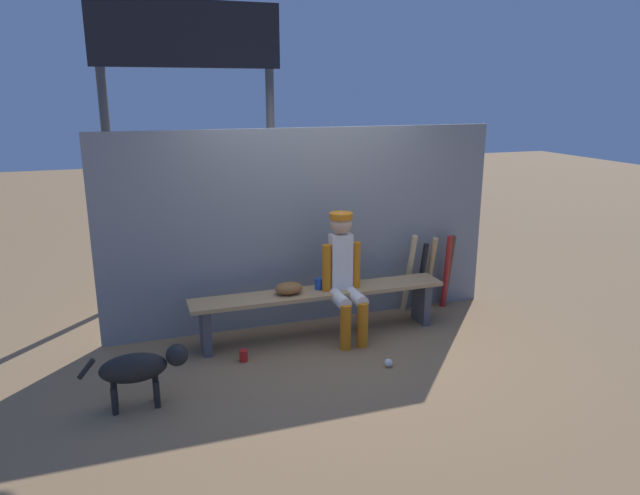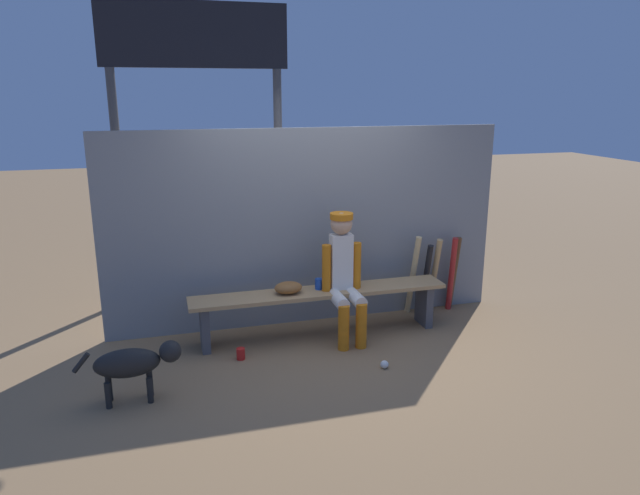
# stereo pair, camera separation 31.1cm
# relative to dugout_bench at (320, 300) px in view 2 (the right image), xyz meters

# --- Properties ---
(ground_plane) EXTENTS (30.00, 30.00, 0.00)m
(ground_plane) POSITION_rel_dugout_bench_xyz_m (0.00, 0.00, -0.39)
(ground_plane) COLOR olive
(chainlink_fence) EXTENTS (4.26, 0.03, 2.09)m
(chainlink_fence) POSITION_rel_dugout_bench_xyz_m (0.00, 0.45, 0.66)
(chainlink_fence) COLOR gray
(chainlink_fence) RESTS_ON ground_plane
(dugout_bench) EXTENTS (2.63, 0.36, 0.49)m
(dugout_bench) POSITION_rel_dugout_bench_xyz_m (0.00, 0.00, 0.00)
(dugout_bench) COLOR tan
(dugout_bench) RESTS_ON ground_plane
(player_seated) EXTENTS (0.41, 0.55, 1.28)m
(player_seated) POSITION_rel_dugout_bench_xyz_m (0.22, -0.11, 0.31)
(player_seated) COLOR silver
(player_seated) RESTS_ON ground_plane
(baseball_glove) EXTENTS (0.28, 0.20, 0.12)m
(baseball_glove) POSITION_rel_dugout_bench_xyz_m (-0.33, 0.00, 0.17)
(baseball_glove) COLOR brown
(baseball_glove) RESTS_ON dugout_bench
(bat_wood_natural) EXTENTS (0.10, 0.24, 0.92)m
(bat_wood_natural) POSITION_rel_dugout_bench_xyz_m (1.16, 0.30, 0.07)
(bat_wood_natural) COLOR tan
(bat_wood_natural) RESTS_ON ground_plane
(bat_aluminum_black) EXTENTS (0.10, 0.20, 0.81)m
(bat_aluminum_black) POSITION_rel_dugout_bench_xyz_m (1.32, 0.29, 0.02)
(bat_aluminum_black) COLOR black
(bat_aluminum_black) RESTS_ON ground_plane
(bat_wood_tan) EXTENTS (0.08, 0.28, 0.88)m
(bat_wood_tan) POSITION_rel_dugout_bench_xyz_m (1.43, 0.32, 0.05)
(bat_wood_tan) COLOR tan
(bat_wood_tan) RESTS_ON ground_plane
(bat_aluminum_red) EXTENTS (0.08, 0.17, 0.87)m
(bat_aluminum_red) POSITION_rel_dugout_bench_xyz_m (1.63, 0.29, 0.05)
(bat_aluminum_red) COLOR #B22323
(bat_aluminum_red) RESTS_ON ground_plane
(bat_wood_dark) EXTENTS (0.09, 0.19, 0.86)m
(bat_wood_dark) POSITION_rel_dugout_bench_xyz_m (1.69, 0.33, 0.05)
(bat_wood_dark) COLOR brown
(bat_wood_dark) RESTS_ON ground_plane
(baseball) EXTENTS (0.07, 0.07, 0.07)m
(baseball) POSITION_rel_dugout_bench_xyz_m (0.37, -0.86, -0.35)
(baseball) COLOR white
(baseball) RESTS_ON ground_plane
(cup_on_ground) EXTENTS (0.08, 0.08, 0.11)m
(cup_on_ground) POSITION_rel_dugout_bench_xyz_m (-0.87, -0.32, -0.33)
(cup_on_ground) COLOR red
(cup_on_ground) RESTS_ON ground_plane
(cup_on_bench) EXTENTS (0.08, 0.08, 0.11)m
(cup_on_bench) POSITION_rel_dugout_bench_xyz_m (-0.00, 0.04, 0.16)
(cup_on_bench) COLOR #1E47AD
(cup_on_bench) RESTS_ON dugout_bench
(scoreboard) EXTENTS (2.37, 0.27, 3.65)m
(scoreboard) POSITION_rel_dugout_bench_xyz_m (-0.93, 1.63, 2.20)
(scoreboard) COLOR #3F3F42
(scoreboard) RESTS_ON ground_plane
(dog) EXTENTS (0.84, 0.20, 0.49)m
(dog) POSITION_rel_dugout_bench_xyz_m (-1.79, -0.85, -0.05)
(dog) COLOR black
(dog) RESTS_ON ground_plane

